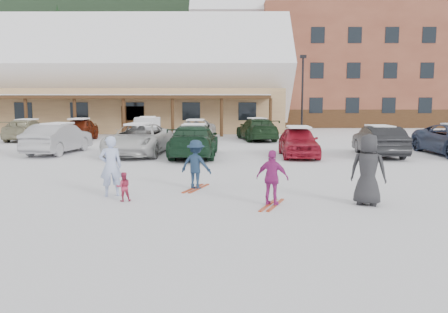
{
  "coord_description": "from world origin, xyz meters",
  "views": [
    {
      "loc": [
        0.37,
        -11.35,
        2.56
      ],
      "look_at": [
        0.3,
        1.0,
        1.0
      ],
      "focal_mm": 35.0,
      "sensor_mm": 36.0,
      "label": 1
    }
  ],
  "objects_px": {
    "child_navy": "(196,165)",
    "parked_car_1": "(58,138)",
    "parked_car_4": "(298,142)",
    "parked_car_9": "(148,129)",
    "child_magenta": "(272,178)",
    "bystander_dark": "(368,170)",
    "parked_car_2": "(139,139)",
    "lamp_post": "(302,90)",
    "parked_car_7": "(27,130)",
    "day_lodge": "(122,86)",
    "parked_car_5": "(379,141)",
    "parked_car_10": "(196,131)",
    "parked_car_11": "(257,129)",
    "toddler_red": "(124,187)",
    "parked_car_8": "(79,130)",
    "alpine_hotel": "(352,46)",
    "adult_skier": "(111,166)",
    "parked_car_3": "(194,141)"
  },
  "relations": [
    {
      "from": "child_navy",
      "to": "parked_car_1",
      "type": "height_order",
      "value": "parked_car_1"
    },
    {
      "from": "lamp_post",
      "to": "child_navy",
      "type": "relative_size",
      "value": 4.31
    },
    {
      "from": "toddler_red",
      "to": "parked_car_11",
      "type": "height_order",
      "value": "parked_car_11"
    },
    {
      "from": "adult_skier",
      "to": "parked_car_8",
      "type": "height_order",
      "value": "adult_skier"
    },
    {
      "from": "day_lodge",
      "to": "toddler_red",
      "type": "xyz_separation_m",
      "value": [
        6.72,
        -28.28,
        -3.57
      ]
    },
    {
      "from": "parked_car_7",
      "to": "parked_car_3",
      "type": "bearing_deg",
      "value": 140.2
    },
    {
      "from": "parked_car_3",
      "to": "parked_car_8",
      "type": "bearing_deg",
      "value": -45.02
    },
    {
      "from": "parked_car_3",
      "to": "parked_car_10",
      "type": "height_order",
      "value": "parked_car_3"
    },
    {
      "from": "parked_car_2",
      "to": "parked_car_4",
      "type": "height_order",
      "value": "parked_car_2"
    },
    {
      "from": "child_magenta",
      "to": "parked_car_7",
      "type": "xyz_separation_m",
      "value": [
        -14.36,
        18.26,
        0.0
      ]
    },
    {
      "from": "day_lodge",
      "to": "child_navy",
      "type": "relative_size",
      "value": 20.14
    },
    {
      "from": "parked_car_5",
      "to": "parked_car_11",
      "type": "height_order",
      "value": "parked_car_11"
    },
    {
      "from": "day_lodge",
      "to": "lamp_post",
      "type": "distance_m",
      "value": 15.96
    },
    {
      "from": "bystander_dark",
      "to": "parked_car_2",
      "type": "relative_size",
      "value": 0.33
    },
    {
      "from": "parked_car_4",
      "to": "child_magenta",
      "type": "bearing_deg",
      "value": -100.82
    },
    {
      "from": "parked_car_5",
      "to": "bystander_dark",
      "type": "bearing_deg",
      "value": 71.41
    },
    {
      "from": "child_navy",
      "to": "parked_car_2",
      "type": "relative_size",
      "value": 0.27
    },
    {
      "from": "alpine_hotel",
      "to": "parked_car_11",
      "type": "bearing_deg",
      "value": -120.27
    },
    {
      "from": "parked_car_8",
      "to": "parked_car_10",
      "type": "bearing_deg",
      "value": -9.11
    },
    {
      "from": "parked_car_2",
      "to": "child_magenta",
      "type": "bearing_deg",
      "value": -58.89
    },
    {
      "from": "lamp_post",
      "to": "adult_skier",
      "type": "xyz_separation_m",
      "value": [
        -9.22,
        -23.7,
        -2.7
      ]
    },
    {
      "from": "toddler_red",
      "to": "child_magenta",
      "type": "relative_size",
      "value": 0.55
    },
    {
      "from": "parked_car_4",
      "to": "parked_car_9",
      "type": "bearing_deg",
      "value": 137.59
    },
    {
      "from": "parked_car_11",
      "to": "bystander_dark",
      "type": "bearing_deg",
      "value": 85.51
    },
    {
      "from": "parked_car_5",
      "to": "toddler_red",
      "type": "bearing_deg",
      "value": 45.98
    },
    {
      "from": "bystander_dark",
      "to": "parked_car_9",
      "type": "bearing_deg",
      "value": -38.62
    },
    {
      "from": "lamp_post",
      "to": "parked_car_7",
      "type": "xyz_separation_m",
      "value": [
        -19.31,
        -6.51,
        -2.82
      ]
    },
    {
      "from": "alpine_hotel",
      "to": "parked_car_1",
      "type": "xyz_separation_m",
      "value": [
        -22.22,
        -27.89,
        -7.88
      ]
    },
    {
      "from": "parked_car_3",
      "to": "alpine_hotel",
      "type": "bearing_deg",
      "value": -116.99
    },
    {
      "from": "parked_car_7",
      "to": "child_magenta",
      "type": "bearing_deg",
      "value": 124.77
    },
    {
      "from": "child_magenta",
      "to": "parked_car_10",
      "type": "height_order",
      "value": "parked_car_10"
    },
    {
      "from": "parked_car_11",
      "to": "day_lodge",
      "type": "bearing_deg",
      "value": -51.32
    },
    {
      "from": "child_magenta",
      "to": "parked_car_5",
      "type": "distance_m",
      "value": 11.71
    },
    {
      "from": "parked_car_8",
      "to": "parked_car_11",
      "type": "height_order",
      "value": "parked_car_11"
    },
    {
      "from": "parked_car_1",
      "to": "parked_car_4",
      "type": "distance_m",
      "value": 11.73
    },
    {
      "from": "alpine_hotel",
      "to": "adult_skier",
      "type": "relative_size",
      "value": 19.14
    },
    {
      "from": "parked_car_4",
      "to": "parked_car_9",
      "type": "relative_size",
      "value": 0.87
    },
    {
      "from": "parked_car_2",
      "to": "parked_car_11",
      "type": "distance_m",
      "value": 10.15
    },
    {
      "from": "lamp_post",
      "to": "toddler_red",
      "type": "relative_size",
      "value": 8.24
    },
    {
      "from": "bystander_dark",
      "to": "parked_car_11",
      "type": "bearing_deg",
      "value": -59.7
    },
    {
      "from": "day_lodge",
      "to": "parked_car_3",
      "type": "xyz_separation_m",
      "value": [
        7.86,
        -19.11,
        -3.19
      ]
    },
    {
      "from": "parked_car_10",
      "to": "parked_car_4",
      "type": "bearing_deg",
      "value": -52.08
    },
    {
      "from": "parked_car_3",
      "to": "parked_car_9",
      "type": "bearing_deg",
      "value": -65.73
    },
    {
      "from": "parked_car_4",
      "to": "parked_car_7",
      "type": "bearing_deg",
      "value": 154.82
    },
    {
      "from": "day_lodge",
      "to": "parked_car_2",
      "type": "relative_size",
      "value": 5.41
    },
    {
      "from": "day_lodge",
      "to": "child_magenta",
      "type": "height_order",
      "value": "day_lodge"
    },
    {
      "from": "child_navy",
      "to": "parked_car_7",
      "type": "distance_m",
      "value": 20.35
    },
    {
      "from": "parked_car_7",
      "to": "parked_car_10",
      "type": "xyz_separation_m",
      "value": [
        11.26,
        -1.17,
        0.01
      ]
    },
    {
      "from": "alpine_hotel",
      "to": "parked_car_8",
      "type": "distance_m",
      "value": 32.37
    },
    {
      "from": "parked_car_11",
      "to": "adult_skier",
      "type": "bearing_deg",
      "value": 64.34
    }
  ]
}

